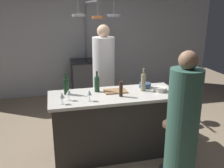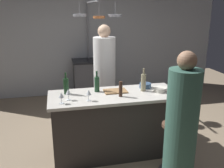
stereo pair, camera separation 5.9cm
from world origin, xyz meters
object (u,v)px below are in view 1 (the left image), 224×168
mixing_bowl_ceramic (160,89)px  wine_bottle_white (143,82)px  wine_bottle_green (97,84)px  chef (104,81)px  wine_glass_by_chef (69,92)px  pepper_mill (121,89)px  wine_glass_near_left_guest (89,93)px  wine_bottle_red (66,86)px  cutting_board (115,91)px  mixing_bowl_blue (145,85)px  guest_right (182,131)px  bar_stool_right (172,145)px  stove_range (89,79)px  wine_glass_near_right_guest (62,96)px

mixing_bowl_ceramic → wine_bottle_white: bearing=160.3°
wine_bottle_green → chef: bearing=71.5°
mixing_bowl_ceramic → wine_glass_by_chef: bearing=-177.3°
pepper_mill → wine_glass_near_left_guest: size_ratio=1.44×
wine_bottle_red → wine_bottle_green: size_ratio=1.02×
wine_glass_near_left_guest → mixing_bowl_ceramic: 1.05m
cutting_board → wine_bottle_white: bearing=-6.9°
wine_bottle_white → mixing_bowl_blue: wine_bottle_white is taller
guest_right → mixing_bowl_blue: guest_right is taller
pepper_mill → mixing_bowl_blue: 0.54m
chef → pepper_mill: size_ratio=8.47×
wine_bottle_red → wine_bottle_green: bearing=1.4°
bar_stool_right → wine_bottle_red: bearing=148.0°
bar_stool_right → guest_right: guest_right is taller
wine_bottle_green → mixing_bowl_blue: size_ratio=1.73×
pepper_mill → mixing_bowl_blue: (0.45, 0.29, -0.07)m
mixing_bowl_ceramic → wine_bottle_red: bearing=171.8°
chef → wine_glass_by_chef: 1.25m
wine_bottle_red → wine_bottle_white: 1.08m
wine_bottle_red → chef: bearing=48.9°
cutting_board → wine_bottle_white: (0.40, -0.05, 0.12)m
mixing_bowl_ceramic → wine_glass_near_left_guest: bearing=-172.1°
wine_bottle_white → mixing_bowl_ceramic: 0.26m
stove_range → cutting_board: cutting_board is taller
stove_range → wine_glass_near_left_guest: bearing=-98.2°
wine_glass_near_right_guest → wine_glass_near_left_guest: size_ratio=1.00×
stove_range → pepper_mill: pepper_mill is taller
guest_right → mixing_bowl_ceramic: size_ratio=8.69×
stove_range → wine_glass_near_left_guest: (-0.38, -2.63, 0.56)m
wine_glass_by_chef → wine_glass_near_left_guest: (0.25, -0.08, 0.00)m
guest_right → mixing_bowl_ceramic: guest_right is taller
bar_stool_right → guest_right: size_ratio=0.42×
mixing_bowl_blue → wine_bottle_red: bearing=-178.9°
wine_bottle_green → wine_glass_near_right_guest: wine_bottle_green is taller
wine_bottle_green → wine_glass_near_right_guest: (-0.51, -0.37, -0.01)m
cutting_board → wine_bottle_green: (-0.25, 0.07, 0.11)m
stove_range → guest_right: 3.47m
guest_right → wine_bottle_green: bearing=122.7°
wine_glass_by_chef → wine_glass_near_left_guest: 0.27m
wine_bottle_white → wine_glass_by_chef: bearing=-172.4°
pepper_mill → wine_glass_near_left_guest: (-0.44, -0.07, 0.00)m
pepper_mill → wine_bottle_green: wine_bottle_green is taller
guest_right → cutting_board: (-0.47, 1.06, 0.15)m
cutting_board → wine_glass_near_left_guest: 0.51m
cutting_board → mixing_bowl_ceramic: size_ratio=1.70×
wine_bottle_red → wine_glass_near_left_guest: 0.42m
wine_bottle_red → mixing_bowl_ceramic: bearing=-8.2°
wine_glass_near_right_guest → mixing_bowl_ceramic: size_ratio=0.77×
cutting_board → wine_bottle_green: bearing=164.9°
stove_range → wine_glass_by_chef: 2.68m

